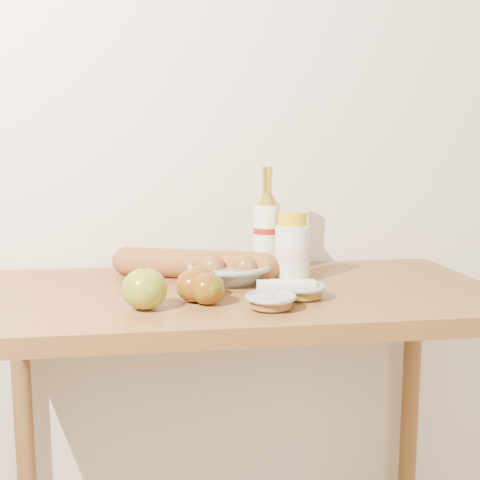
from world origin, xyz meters
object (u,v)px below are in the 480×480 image
Objects in this scene: table at (238,340)px; egg_bowl at (230,270)px; cream_bottle at (292,249)px; bourbon_bottle at (267,231)px; baguette at (194,264)px.

table is 4.97× the size of egg_bowl.
egg_bowl is (-0.15, 0.01, -0.05)m from cream_bottle.
table is at bearing -133.93° from cream_bottle.
bourbon_bottle reaches higher than table.
baguette is at bearing 125.62° from table.
baguette is (-0.08, 0.06, 0.01)m from egg_bowl.
table is 7.11× the size of cream_bottle.
baguette reaches higher than table.
cream_bottle is at bearing 7.38° from baguette.
bourbon_bottle is 0.65× the size of baguette.
bourbon_bottle is at bearing 140.87° from cream_bottle.
egg_bowl is at bearing -162.18° from cream_bottle.
cream_bottle is at bearing 26.36° from table.
egg_bowl and baguette have the same top height.
bourbon_bottle is (0.10, 0.15, 0.24)m from table.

